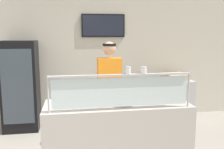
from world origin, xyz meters
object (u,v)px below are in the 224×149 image
object	(u,v)px
pizza_box_stack	(175,77)
worker_figure	(110,88)
pizza_server	(120,100)
pizza_tray	(121,101)
parmesan_shaker	(128,71)
pepper_flake_shaker	(144,71)
drink_fridge	(21,86)

from	to	relation	value
pizza_box_stack	worker_figure	bearing A→B (deg)	-146.91
pizza_server	pizza_tray	bearing A→B (deg)	79.86
pizza_tray	worker_figure	size ratio (longest dim) A/B	0.27
parmesan_shaker	pepper_flake_shaker	xyz separation A→B (m)	(0.20, 0.00, -0.00)
pizza_tray	parmesan_shaker	world-z (taller)	parmesan_shaker
parmesan_shaker	pepper_flake_shaker	bearing A→B (deg)	0.00
pepper_flake_shaker	pizza_tray	bearing A→B (deg)	125.15
pizza_server	drink_fridge	bearing A→B (deg)	145.49
pizza_server	drink_fridge	world-z (taller)	drink_fridge
worker_figure	drink_fridge	distance (m)	1.93
pizza_server	pepper_flake_shaker	xyz separation A→B (m)	(0.23, -0.30, 0.44)
pizza_tray	pepper_flake_shaker	world-z (taller)	pepper_flake_shaker
worker_figure	drink_fridge	bearing A→B (deg)	146.19
pizza_tray	pizza_server	distance (m)	0.03
pizza_tray	pizza_box_stack	distance (m)	2.29
pizza_box_stack	pizza_server	bearing A→B (deg)	-131.81
pizza_box_stack	pizza_tray	bearing A→B (deg)	-131.99
parmesan_shaker	drink_fridge	distance (m)	2.72
pepper_flake_shaker	drink_fridge	distance (m)	2.85
pizza_tray	worker_figure	distance (m)	0.68
pepper_flake_shaker	pizza_server	bearing A→B (deg)	127.94
pizza_tray	pizza_box_stack	size ratio (longest dim) A/B	0.96
worker_figure	parmesan_shaker	bearing A→B (deg)	-85.59
pizza_server	pepper_flake_shaker	size ratio (longest dim) A/B	3.23
pizza_tray	worker_figure	xyz separation A→B (m)	(-0.05, 0.67, 0.04)
pizza_server	pizza_box_stack	xyz separation A→B (m)	(1.54, 1.72, -0.01)
pizza_tray	drink_fridge	bearing A→B (deg)	133.38
pizza_box_stack	parmesan_shaker	bearing A→B (deg)	-126.66
parmesan_shaker	pizza_box_stack	world-z (taller)	parmesan_shaker
parmesan_shaker	worker_figure	xyz separation A→B (m)	(-0.08, 0.99, -0.43)
parmesan_shaker	drink_fridge	xyz separation A→B (m)	(-1.68, 2.07, -0.55)
drink_fridge	pizza_box_stack	bearing A→B (deg)	-0.78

